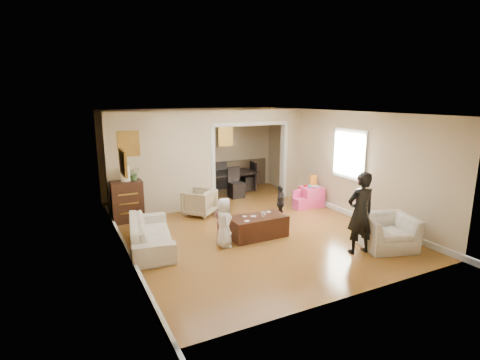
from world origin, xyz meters
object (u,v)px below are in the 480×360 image
coffee_cup (263,214)px  adult_person (360,213)px  armchair_back (199,202)px  coffee_table (258,227)px  child_kneel_b (222,218)px  cyan_cup (310,186)px  play_table (311,196)px  dresser (127,201)px  table_lamp (125,174)px  child_kneel_a (224,222)px  child_toddler (280,202)px  dining_table (227,183)px  armchair_front (387,232)px  sofa (151,233)px

coffee_cup → adult_person: 1.98m
armchair_back → coffee_table: armchair_back is taller
child_kneel_b → coffee_cup: bearing=-134.7°
cyan_cup → child_kneel_b: (-3.04, -1.01, -0.14)m
coffee_table → play_table: bearing=29.1°
dresser → table_lamp: size_ratio=2.77×
armchair_back → child_kneel_a: 2.16m
child_toddler → adult_person: bearing=55.7°
coffee_table → dining_table: 3.85m
cyan_cup → coffee_table: bearing=-150.8°
dresser → child_toddler: size_ratio=1.15×
coffee_table → cyan_cup: (2.34, 1.31, 0.34)m
child_kneel_a → child_toddler: size_ratio=1.16×
armchair_front → adult_person: size_ratio=0.63×
dresser → child_kneel_a: bearing=-59.1°
armchair_back → cyan_cup: (2.92, -0.68, 0.25)m
table_lamp → dining_table: table_lamp is taller
table_lamp → dresser: bearing=0.0°
coffee_cup → child_toddler: child_toddler is taller
coffee_table → table_lamp: bearing=135.3°
dresser → coffee_table: bearing=-44.7°
coffee_table → adult_person: size_ratio=0.77×
armchair_back → child_toddler: child_toddler is taller
coffee_cup → armchair_back: bearing=108.4°
coffee_cup → child_toddler: 1.24m
dresser → child_kneel_b: 2.54m
coffee_table → child_toddler: child_toddler is taller
coffee_table → adult_person: adult_person is taller
coffee_table → child_kneel_a: child_kneel_a is taller
table_lamp → play_table: 4.91m
table_lamp → cyan_cup: (4.64, -0.96, -0.60)m
armchair_back → child_kneel_b: 1.70m
sofa → play_table: bearing=-69.6°
coffee_cup → dining_table: 3.88m
table_lamp → child_kneel_a: bearing=-59.1°
child_kneel_a → child_kneel_b: size_ratio=1.16×
armchair_back → dining_table: bearing=-173.0°
dresser → child_kneel_b: bearing=-51.0°
sofa → coffee_table: 2.22m
coffee_cup → play_table: size_ratio=0.18×
sofa → dining_table: dining_table is taller
table_lamp → cyan_cup: bearing=-11.7°
adult_person → armchair_back: bearing=-55.8°
armchair_back → play_table: 3.08m
armchair_back → adult_person: adult_person is taller
armchair_front → play_table: bearing=98.8°
play_table → adult_person: (-1.11, -2.93, 0.53)m
sofa → table_lamp: size_ratio=5.52×
table_lamp → child_kneel_a: size_ratio=0.36×
sofa → coffee_cup: size_ratio=19.92×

